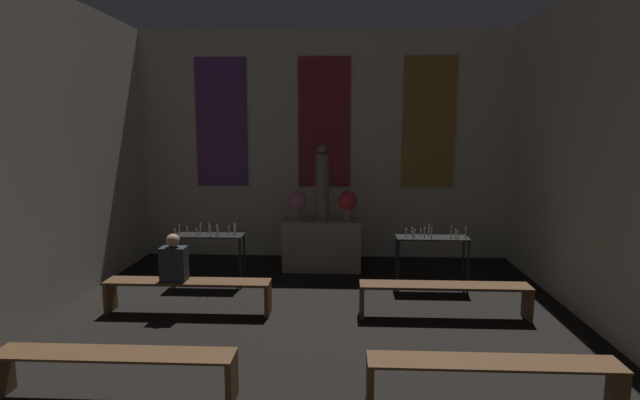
% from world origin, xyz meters
% --- Properties ---
extents(wall_back, '(7.64, 0.16, 4.57)m').
position_xyz_m(wall_back, '(0.00, 11.64, 2.31)').
color(wall_back, beige).
rests_on(wall_back, ground_plane).
extents(altar, '(1.44, 0.67, 0.94)m').
position_xyz_m(altar, '(0.00, 10.64, 0.47)').
color(altar, gray).
rests_on(altar, ground_plane).
extents(statue, '(0.25, 0.25, 1.39)m').
position_xyz_m(statue, '(0.00, 10.64, 1.59)').
color(statue, slate).
rests_on(statue, altar).
extents(flower_vase_left, '(0.35, 0.35, 0.54)m').
position_xyz_m(flower_vase_left, '(-0.47, 10.64, 1.27)').
color(flower_vase_left, '#937A5B').
rests_on(flower_vase_left, altar).
extents(flower_vase_right, '(0.35, 0.35, 0.54)m').
position_xyz_m(flower_vase_right, '(0.47, 10.64, 1.27)').
color(flower_vase_right, '#937A5B').
rests_on(flower_vase_right, altar).
extents(candle_rack_left, '(1.17, 0.40, 1.05)m').
position_xyz_m(candle_rack_left, '(-1.85, 9.57, 0.73)').
color(candle_rack_left, black).
rests_on(candle_rack_left, ground_plane).
extents(candle_rack_right, '(1.17, 0.40, 1.06)m').
position_xyz_m(candle_rack_right, '(1.85, 9.57, 0.73)').
color(candle_rack_right, black).
rests_on(candle_rack_right, ground_plane).
extents(pew_third_left, '(2.36, 0.36, 0.48)m').
position_xyz_m(pew_third_left, '(-1.81, 5.98, 0.36)').
color(pew_third_left, brown).
rests_on(pew_third_left, ground_plane).
extents(pew_third_right, '(2.36, 0.36, 0.48)m').
position_xyz_m(pew_third_right, '(1.81, 5.98, 0.36)').
color(pew_third_right, brown).
rests_on(pew_third_right, ground_plane).
extents(pew_back_left, '(2.36, 0.36, 0.48)m').
position_xyz_m(pew_back_left, '(-1.81, 8.29, 0.36)').
color(pew_back_left, brown).
rests_on(pew_back_left, ground_plane).
extents(pew_back_right, '(2.36, 0.36, 0.48)m').
position_xyz_m(pew_back_right, '(1.81, 8.29, 0.36)').
color(pew_back_right, brown).
rests_on(pew_back_right, ground_plane).
extents(person_seated, '(0.36, 0.24, 0.68)m').
position_xyz_m(person_seated, '(-2.01, 8.29, 0.77)').
color(person_seated, '#282D38').
rests_on(person_seated, pew_back_left).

